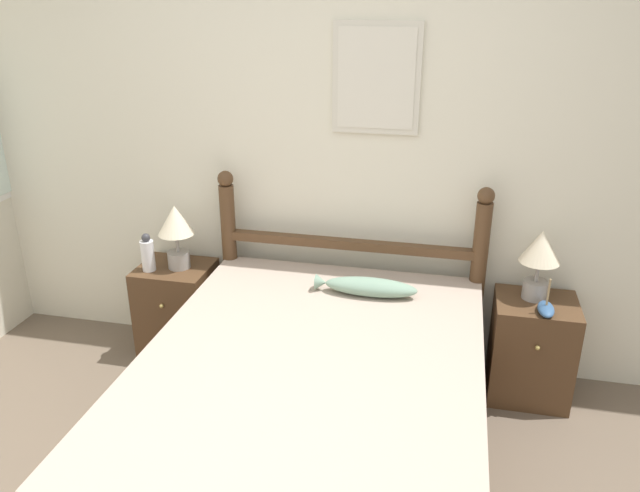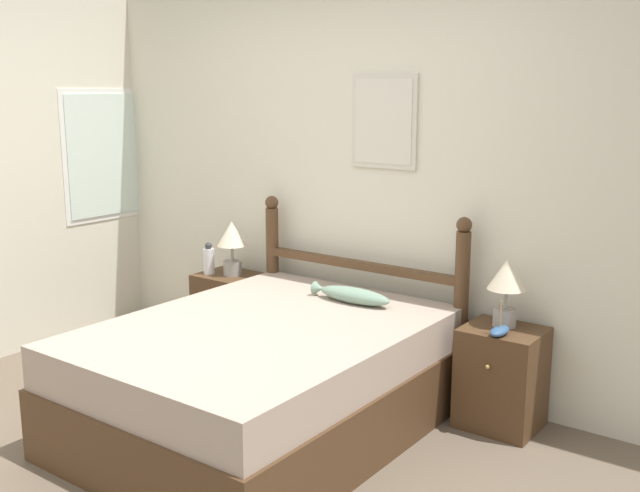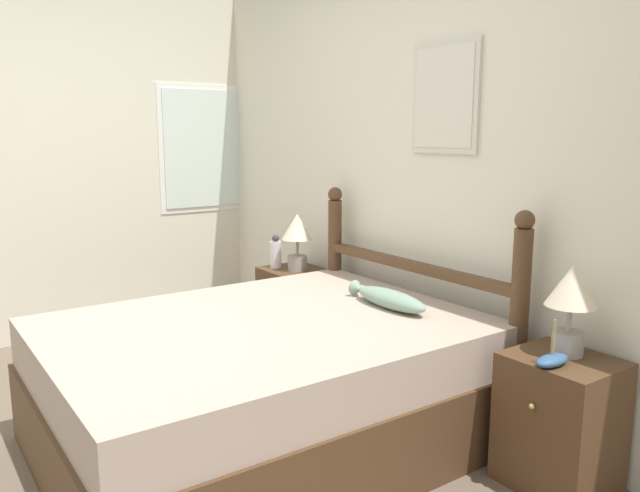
# 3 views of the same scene
# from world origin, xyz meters

# --- Properties ---
(ground_plane) EXTENTS (16.00, 16.00, 0.00)m
(ground_plane) POSITION_xyz_m (0.00, 0.00, 0.00)
(ground_plane) COLOR brown
(wall_back) EXTENTS (6.40, 0.08, 2.55)m
(wall_back) POSITION_xyz_m (0.00, 1.73, 1.28)
(wall_back) COLOR beige
(wall_back) RESTS_ON ground_plane
(bed) EXTENTS (1.50, 1.96, 0.61)m
(bed) POSITION_xyz_m (0.12, 0.66, 0.30)
(bed) COLOR #4C331E
(bed) RESTS_ON ground_plane
(headboard) EXTENTS (1.51, 0.09, 1.14)m
(headboard) POSITION_xyz_m (0.12, 1.59, 0.61)
(headboard) COLOR #4C331E
(headboard) RESTS_ON ground_plane
(nightstand_left) EXTENTS (0.42, 0.39, 0.57)m
(nightstand_left) POSITION_xyz_m (-0.90, 1.49, 0.28)
(nightstand_left) COLOR #4C331E
(nightstand_left) RESTS_ON ground_plane
(nightstand_right) EXTENTS (0.42, 0.39, 0.57)m
(nightstand_right) POSITION_xyz_m (1.14, 1.49, 0.28)
(nightstand_right) COLOR #4C331E
(nightstand_right) RESTS_ON ground_plane
(table_lamp_left) EXTENTS (0.21, 0.21, 0.38)m
(table_lamp_left) POSITION_xyz_m (-0.87, 1.49, 0.82)
(table_lamp_left) COLOR gray
(table_lamp_left) RESTS_ON nightstand_left
(table_lamp_right) EXTENTS (0.21, 0.21, 0.38)m
(table_lamp_right) POSITION_xyz_m (1.12, 1.53, 0.82)
(table_lamp_right) COLOR gray
(table_lamp_right) RESTS_ON nightstand_right
(bottle) EXTENTS (0.08, 0.08, 0.23)m
(bottle) POSITION_xyz_m (-1.02, 1.41, 0.67)
(bottle) COLOR white
(bottle) RESTS_ON nightstand_left
(model_boat) EXTENTS (0.08, 0.17, 0.19)m
(model_boat) POSITION_xyz_m (1.16, 1.37, 0.59)
(model_boat) COLOR #335684
(model_boat) RESTS_ON nightstand_right
(fish_pillow) EXTENTS (0.53, 0.14, 0.09)m
(fish_pillow) POSITION_xyz_m (0.27, 1.29, 0.65)
(fish_pillow) COLOR gray
(fish_pillow) RESTS_ON bed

